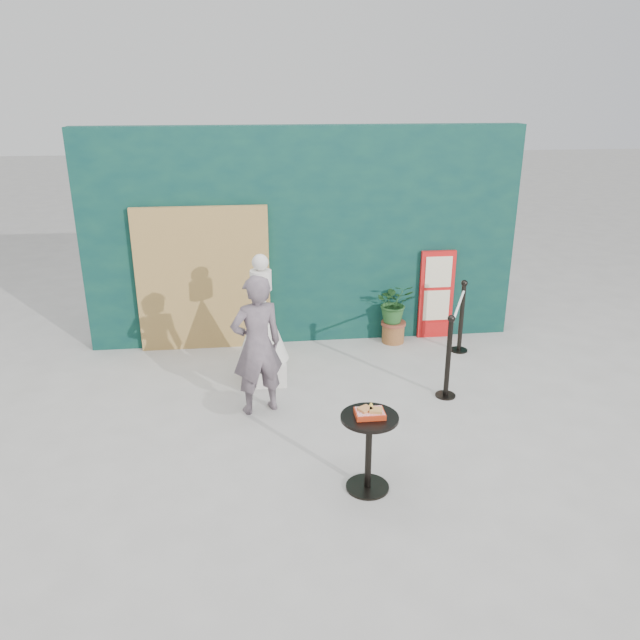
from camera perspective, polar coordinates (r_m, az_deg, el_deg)
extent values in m
plane|color=#ADAAA5|center=(6.42, 1.28, -12.19)|extent=(60.00, 60.00, 0.00)
cube|color=#0A2C2D|center=(8.75, -1.50, 7.56)|extent=(6.00, 0.30, 3.00)
cube|color=tan|center=(8.67, -10.62, 3.65)|extent=(1.80, 0.08, 2.00)
imported|color=slate|center=(6.90, -5.78, -2.31)|extent=(0.68, 0.55, 1.61)
cube|color=red|center=(9.17, 10.58, 2.30)|extent=(0.50, 0.06, 1.30)
cube|color=beige|center=(9.03, 10.79, 4.33)|extent=(0.38, 0.02, 0.45)
cube|color=beige|center=(9.18, 10.58, 1.34)|extent=(0.38, 0.02, 0.45)
cube|color=red|center=(9.30, 10.44, -0.69)|extent=(0.38, 0.02, 0.18)
cube|color=silver|center=(7.88, -5.15, -4.45)|extent=(0.55, 0.55, 0.30)
cone|color=silver|center=(7.65, -5.29, -0.40)|extent=(0.64, 0.64, 0.89)
cylinder|color=silver|center=(7.47, -5.44, 3.65)|extent=(0.26, 0.26, 0.24)
sphere|color=silver|center=(7.41, -5.49, 5.27)|extent=(0.20, 0.20, 0.20)
cylinder|color=black|center=(5.97, 4.35, -14.95)|extent=(0.40, 0.40, 0.02)
cylinder|color=black|center=(5.78, 4.45, -12.13)|extent=(0.06, 0.06, 0.72)
cylinder|color=black|center=(5.58, 4.56, -8.89)|extent=(0.52, 0.52, 0.03)
cube|color=#BA3113|center=(5.57, 4.57, -8.54)|extent=(0.26, 0.19, 0.05)
cube|color=red|center=(5.55, 4.58, -8.29)|extent=(0.24, 0.17, 0.00)
cube|color=#D68C4E|center=(5.55, 4.15, -8.13)|extent=(0.15, 0.14, 0.02)
cube|color=#DC9A50|center=(5.54, 5.13, -8.22)|extent=(0.13, 0.13, 0.02)
cone|color=yellow|center=(5.58, 4.69, -7.74)|extent=(0.06, 0.06, 0.06)
cylinder|color=#965C31|center=(9.05, 6.69, -1.22)|extent=(0.32, 0.32, 0.27)
cylinder|color=brown|center=(8.99, 6.73, -0.30)|extent=(0.35, 0.35, 0.04)
imported|color=#225023|center=(8.89, 6.82, 1.59)|extent=(0.53, 0.46, 0.58)
cylinder|color=black|center=(7.66, 11.39, -6.76)|extent=(0.24, 0.24, 0.02)
cylinder|color=black|center=(7.46, 11.64, -3.55)|extent=(0.06, 0.06, 0.96)
sphere|color=black|center=(7.26, 11.93, 0.12)|extent=(0.09, 0.09, 0.09)
cylinder|color=black|center=(8.95, 12.57, -2.70)|extent=(0.24, 0.24, 0.02)
cylinder|color=black|center=(8.78, 12.80, 0.12)|extent=(0.06, 0.06, 0.96)
sphere|color=black|center=(8.62, 13.07, 3.30)|extent=(0.09, 0.09, 0.09)
cylinder|color=white|center=(7.97, 12.48, 1.10)|extent=(0.63, 1.31, 0.03)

